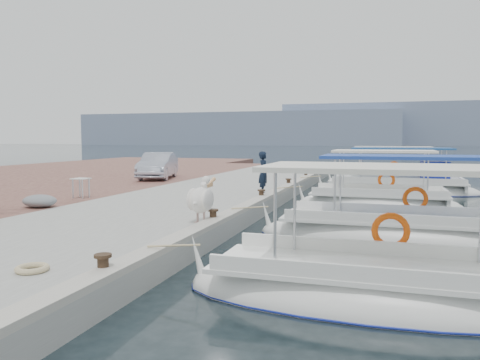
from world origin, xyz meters
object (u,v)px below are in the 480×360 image
at_px(fishing_caique_a, 371,295).
at_px(fishing_caique_e, 389,183).
at_px(parked_car, 158,166).
at_px(fishing_caique_b, 405,236).
at_px(pelican, 201,199).
at_px(fishing_caique_d, 398,189).
at_px(fisherman, 264,173).
at_px(fishing_caique_c, 378,205).

relative_size(fishing_caique_a, fishing_caique_e, 0.88).
distance_m(fishing_caique_e, parked_car, 13.28).
height_order(fishing_caique_b, parked_car, fishing_caique_b).
distance_m(fishing_caique_e, pelican, 17.95).
distance_m(fishing_caique_b, fishing_caique_d, 11.49).
bearing_deg(fisherman, fishing_caique_d, -51.48).
bearing_deg(parked_car, fishing_caique_a, -67.80).
bearing_deg(fishing_caique_c, fishing_caique_a, -89.76).
bearing_deg(fisherman, parked_car, 40.60).
height_order(fishing_caique_e, pelican, fishing_caique_e).
bearing_deg(fishing_caique_e, fisherman, -113.78).
xyz_separation_m(fishing_caique_c, fishing_caique_d, (0.90, 5.59, 0.06)).
xyz_separation_m(fishing_caique_c, parked_car, (-11.59, 4.35, 1.09)).
relative_size(fishing_caique_d, parked_car, 1.80).
bearing_deg(fishing_caique_d, fisherman, -128.24).
distance_m(fishing_caique_b, fishing_caique_e, 15.70).
distance_m(fishing_caique_c, fishing_caique_e, 9.81).
bearing_deg(fishing_caique_b, fisherman, 135.74).
relative_size(fishing_caique_c, fishing_caique_e, 0.87).
bearing_deg(fishing_caique_a, fisherman, 113.59).
height_order(fisherman, parked_car, fisherman).
xyz_separation_m(fishing_caique_c, fisherman, (-4.29, -0.99, 1.21)).
relative_size(fishing_caique_c, parked_car, 1.44).
bearing_deg(fisherman, fishing_caique_a, -169.66).
distance_m(fisherman, parked_car, 9.05).
bearing_deg(parked_car, fisherman, -51.29).
height_order(fishing_caique_a, fishing_caique_c, same).
height_order(fishing_caique_e, fisherman, fishing_caique_e).
relative_size(fishing_caique_b, fishing_caique_d, 0.99).
bearing_deg(fishing_caique_e, fishing_caique_d, -84.13).
xyz_separation_m(fishing_caique_a, fishing_caique_b, (0.71, 5.02, -0.00)).
xyz_separation_m(fishing_caique_a, fishing_caique_d, (0.85, 16.51, 0.06)).
bearing_deg(pelican, fishing_caique_b, 17.47).
bearing_deg(pelican, fishing_caique_d, 68.37).
xyz_separation_m(fishing_caique_d, fishing_caique_e, (-0.43, 4.21, -0.06)).
relative_size(fishing_caique_e, fisherman, 4.26).
distance_m(fishing_caique_a, fishing_caique_e, 20.72).
relative_size(fishing_caique_e, parked_car, 1.65).
height_order(fishing_caique_a, fisherman, fishing_caique_a).
xyz_separation_m(fishing_caique_e, pelican, (-4.75, -17.28, 0.98)).
xyz_separation_m(fishing_caique_b, fishing_caique_c, (-0.75, 5.90, 0.00)).
distance_m(pelican, parked_car, 13.91).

